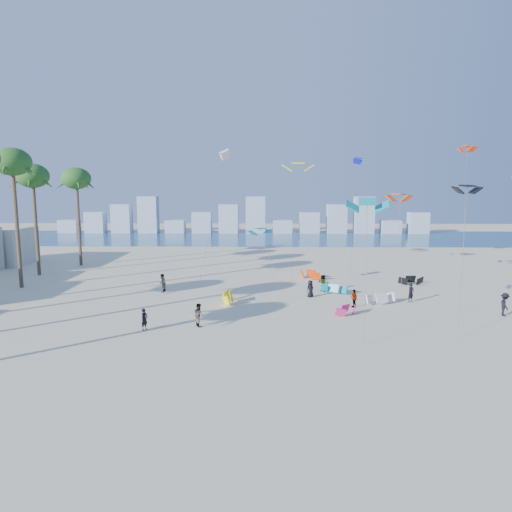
{
  "coord_description": "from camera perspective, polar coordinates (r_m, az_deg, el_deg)",
  "views": [
    {
      "loc": [
        3.91,
        -24.22,
        10.52
      ],
      "look_at": [
        3.0,
        16.0,
        4.5
      ],
      "focal_mm": 32.4,
      "sensor_mm": 36.0,
      "label": 1
    }
  ],
  "objects": [
    {
      "name": "kitesurfer_near",
      "position": [
        35.51,
        -13.61,
        -7.6
      ],
      "size": [
        0.62,
        0.71,
        1.63
      ],
      "primitive_type": "imported",
      "rotation": [
        0.0,
        0.0,
        1.09
      ],
      "color": "black",
      "rests_on": "ground"
    },
    {
      "name": "ocean",
      "position": [
        96.87,
        -1.02,
        2.28
      ],
      "size": [
        220.0,
        220.0,
        0.0
      ],
      "primitive_type": "plane",
      "color": "navy",
      "rests_on": "ground"
    },
    {
      "name": "distant_skyline",
      "position": [
        106.6,
        -1.45,
        4.51
      ],
      "size": [
        85.0,
        3.0,
        8.4
      ],
      "color": "#9EADBF",
      "rests_on": "ground"
    },
    {
      "name": "kitesurfer_mid",
      "position": [
        35.68,
        -7.07,
        -7.22
      ],
      "size": [
        1.02,
        1.08,
        1.77
      ],
      "primitive_type": "imported",
      "rotation": [
        0.0,
        0.0,
        2.1
      ],
      "color": "gray",
      "rests_on": "ground"
    },
    {
      "name": "flying_kites",
      "position": [
        48.58,
        13.01,
        9.56
      ],
      "size": [
        35.98,
        31.07,
        15.54
      ],
      "color": "#0C8997",
      "rests_on": "ground"
    },
    {
      "name": "ground",
      "position": [
        26.69,
        -7.48,
        -14.77
      ],
      "size": [
        220.0,
        220.0,
        0.0
      ],
      "primitive_type": "plane",
      "color": "beige",
      "rests_on": "ground"
    },
    {
      "name": "kitesurfers_far",
      "position": [
        43.91,
        10.62,
        -4.3
      ],
      "size": [
        31.0,
        10.12,
        1.92
      ],
      "color": "black",
      "rests_on": "ground"
    },
    {
      "name": "grounded_kites",
      "position": [
        46.43,
        9.52,
        -4.12
      ],
      "size": [
        21.0,
        17.88,
        0.98
      ],
      "color": "yellow",
      "rests_on": "ground"
    }
  ]
}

